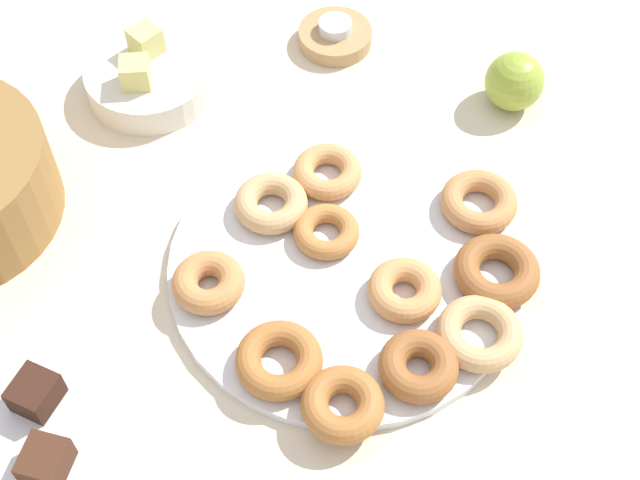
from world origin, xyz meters
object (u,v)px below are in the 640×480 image
at_px(brownie_near, 45,462).
at_px(fruit_bowl, 150,79).
at_px(donut_3, 279,360).
at_px(melon_chunk_left, 135,73).
at_px(donut_9, 327,172).
at_px(donut_1, 497,271).
at_px(apple, 514,81).
at_px(donut_8, 271,203).
at_px(donut_4, 479,333).
at_px(donut_5, 343,405).
at_px(donut_6, 479,202).
at_px(donut_7, 418,366).
at_px(donut_0, 404,290).
at_px(brownie_far, 35,393).
at_px(cake_plate, 53,436).
at_px(donut_plate, 345,265).
at_px(candle_holder, 335,37).
at_px(tealight, 335,26).
at_px(melon_chunk_right, 146,41).
at_px(donut_10, 208,283).
at_px(donut_2, 326,232).

distance_m(brownie_near, fruit_bowl, 0.53).
xyz_separation_m(donut_3, melon_chunk_left, (0.31, 0.31, 0.03)).
xyz_separation_m(donut_9, fruit_bowl, (0.08, 0.27, -0.01)).
relative_size(donut_1, fruit_bowl, 0.58).
bearing_deg(apple, donut_8, 139.98).
height_order(donut_4, donut_5, donut_5).
height_order(donut_4, donut_6, same).
bearing_deg(fruit_bowl, donut_4, -116.11).
xyz_separation_m(donut_7, donut_8, (0.15, 0.22, -0.00)).
relative_size(donut_0, melon_chunk_left, 2.28).
height_order(brownie_near, brownie_far, same).
distance_m(donut_4, fruit_bowl, 0.55).
distance_m(cake_plate, brownie_near, 0.05).
height_order(donut_plate, donut_7, donut_7).
bearing_deg(brownie_near, brownie_far, 36.03).
xyz_separation_m(donut_3, donut_7, (0.04, -0.14, 0.00)).
bearing_deg(cake_plate, candle_holder, -8.05).
bearing_deg(apple, fruit_bowl, 105.67).
bearing_deg(donut_8, apple, -40.02).
distance_m(donut_4, brownie_far, 0.46).
xyz_separation_m(donut_6, tealight, (0.23, 0.25, 0.00)).
distance_m(brownie_near, melon_chunk_right, 0.57).
bearing_deg(cake_plate, donut_plate, -36.75).
height_order(donut_0, donut_10, donut_10).
height_order(donut_3, melon_chunk_left, melon_chunk_left).
distance_m(donut_8, candle_holder, 0.32).
bearing_deg(donut_9, donut_10, 158.75).
height_order(donut_6, donut_9, donut_6).
height_order(donut_0, brownie_near, brownie_near).
relative_size(donut_6, donut_7, 1.08).
xyz_separation_m(donut_9, brownie_far, (-0.37, 0.19, 0.01)).
distance_m(donut_10, apple, 0.48).
bearing_deg(donut_8, melon_chunk_left, 62.06).
bearing_deg(apple, donut_6, 179.59).
height_order(donut_5, donut_8, donut_5).
bearing_deg(donut_5, donut_3, 70.69).
height_order(donut_6, brownie_near, brownie_near).
relative_size(donut_7, melon_chunk_right, 2.34).
distance_m(donut_4, brownie_near, 0.46).
relative_size(donut_4, candle_holder, 0.91).
xyz_separation_m(donut_3, brownie_far, (-0.12, 0.22, 0.01)).
relative_size(donut_1, donut_2, 1.27).
distance_m(donut_4, donut_6, 0.18).
relative_size(donut_6, cake_plate, 0.41).
bearing_deg(donut_4, cake_plate, 122.09).
distance_m(donut_1, donut_10, 0.32).
xyz_separation_m(donut_6, melon_chunk_right, (0.10, 0.47, 0.03)).
distance_m(donut_3, donut_7, 0.15).
relative_size(donut_7, donut_10, 1.04).
distance_m(brownie_near, brownie_far, 0.08).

